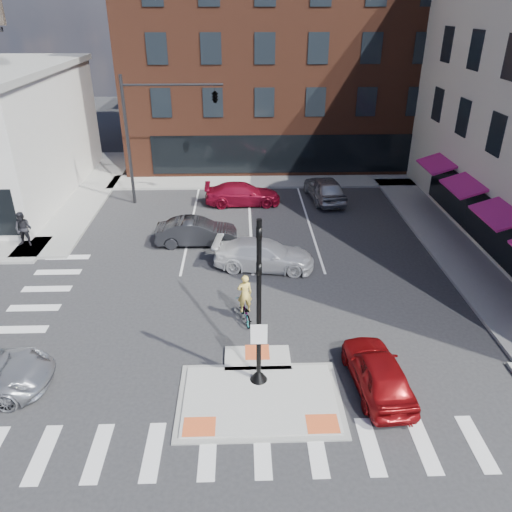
{
  "coord_description": "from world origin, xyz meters",
  "views": [
    {
      "loc": [
        -0.51,
        -13.0,
        11.71
      ],
      "look_at": [
        0.09,
        6.11,
        2.0
      ],
      "focal_mm": 35.0,
      "sensor_mm": 36.0,
      "label": 1
    }
  ],
  "objects_px": {
    "bg_car_red": "(243,194)",
    "pedestrian_a": "(23,229)",
    "red_sedan": "(378,371)",
    "cyclist": "(245,306)",
    "white_pickup": "(264,255)",
    "bg_car_dark": "(196,232)",
    "bg_car_silver": "(325,189)"
  },
  "relations": [
    {
      "from": "bg_car_red",
      "to": "pedestrian_a",
      "type": "distance_m",
      "value": 13.12
    },
    {
      "from": "bg_car_red",
      "to": "pedestrian_a",
      "type": "relative_size",
      "value": 2.56
    },
    {
      "from": "cyclist",
      "to": "pedestrian_a",
      "type": "xyz_separation_m",
      "value": [
        -11.57,
        7.19,
        0.38
      ]
    },
    {
      "from": "bg_car_silver",
      "to": "bg_car_red",
      "type": "xyz_separation_m",
      "value": [
        -5.42,
        -0.57,
        -0.11
      ]
    },
    {
      "from": "red_sedan",
      "to": "white_pickup",
      "type": "bearing_deg",
      "value": -73.15
    },
    {
      "from": "white_pickup",
      "to": "pedestrian_a",
      "type": "bearing_deg",
      "value": 86.78
    },
    {
      "from": "bg_car_red",
      "to": "cyclist",
      "type": "relative_size",
      "value": 2.28
    },
    {
      "from": "bg_car_dark",
      "to": "pedestrian_a",
      "type": "xyz_separation_m",
      "value": [
        -9.05,
        -0.23,
        0.38
      ]
    },
    {
      "from": "bg_car_silver",
      "to": "bg_car_red",
      "type": "height_order",
      "value": "bg_car_silver"
    },
    {
      "from": "red_sedan",
      "to": "white_pickup",
      "type": "height_order",
      "value": "white_pickup"
    },
    {
      "from": "bg_car_dark",
      "to": "cyclist",
      "type": "relative_size",
      "value": 2.05
    },
    {
      "from": "bg_car_silver",
      "to": "bg_car_dark",
      "type": "bearing_deg",
      "value": 31.77
    },
    {
      "from": "bg_car_dark",
      "to": "bg_car_silver",
      "type": "xyz_separation_m",
      "value": [
        7.95,
        6.51,
        0.1
      ]
    },
    {
      "from": "bg_car_silver",
      "to": "pedestrian_a",
      "type": "height_order",
      "value": "pedestrian_a"
    },
    {
      "from": "white_pickup",
      "to": "bg_car_red",
      "type": "height_order",
      "value": "white_pickup"
    },
    {
      "from": "white_pickup",
      "to": "bg_car_red",
      "type": "relative_size",
      "value": 1.01
    },
    {
      "from": "bg_car_silver",
      "to": "pedestrian_a",
      "type": "xyz_separation_m",
      "value": [
        -17.0,
        -6.73,
        0.28
      ]
    },
    {
      "from": "cyclist",
      "to": "pedestrian_a",
      "type": "bearing_deg",
      "value": -44.67
    },
    {
      "from": "bg_car_dark",
      "to": "pedestrian_a",
      "type": "bearing_deg",
      "value": 90.76
    },
    {
      "from": "cyclist",
      "to": "pedestrian_a",
      "type": "height_order",
      "value": "cyclist"
    },
    {
      "from": "red_sedan",
      "to": "bg_car_dark",
      "type": "distance_m",
      "value": 13.52
    },
    {
      "from": "white_pickup",
      "to": "bg_car_red",
      "type": "xyz_separation_m",
      "value": [
        -0.98,
        8.76,
        -0.01
      ]
    },
    {
      "from": "red_sedan",
      "to": "cyclist",
      "type": "height_order",
      "value": "cyclist"
    },
    {
      "from": "white_pickup",
      "to": "bg_car_dark",
      "type": "bearing_deg",
      "value": 59.67
    },
    {
      "from": "bg_car_dark",
      "to": "cyclist",
      "type": "height_order",
      "value": "cyclist"
    },
    {
      "from": "red_sedan",
      "to": "bg_car_red",
      "type": "relative_size",
      "value": 0.84
    },
    {
      "from": "bg_car_dark",
      "to": "red_sedan",
      "type": "bearing_deg",
      "value": -149.76
    },
    {
      "from": "white_pickup",
      "to": "bg_car_dark",
      "type": "height_order",
      "value": "bg_car_dark"
    },
    {
      "from": "white_pickup",
      "to": "pedestrian_a",
      "type": "height_order",
      "value": "pedestrian_a"
    },
    {
      "from": "pedestrian_a",
      "to": "bg_car_red",
      "type": "bearing_deg",
      "value": 32.99
    },
    {
      "from": "white_pickup",
      "to": "pedestrian_a",
      "type": "distance_m",
      "value": 12.83
    },
    {
      "from": "white_pickup",
      "to": "bg_car_silver",
      "type": "distance_m",
      "value": 10.33
    }
  ]
}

